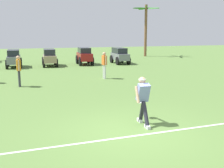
{
  "coord_description": "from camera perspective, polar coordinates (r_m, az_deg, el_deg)",
  "views": [
    {
      "loc": [
        -2.72,
        -6.84,
        2.77
      ],
      "look_at": [
        0.16,
        2.56,
        0.9
      ],
      "focal_mm": 45.0,
      "sensor_mm": 36.0,
      "label": 1
    }
  ],
  "objects": [
    {
      "name": "ground_plane",
      "position": [
        7.86,
        4.45,
        -9.89
      ],
      "size": [
        80.0,
        80.0,
        0.0
      ],
      "primitive_type": "plane",
      "color": "#57793A"
    },
    {
      "name": "field_line_paint",
      "position": [
        7.68,
        5.04,
        -10.39
      ],
      "size": [
        26.85,
        1.44,
        0.01
      ],
      "primitive_type": "cube",
      "rotation": [
        0.0,
        0.0,
        0.05
      ],
      "color": "white",
      "rests_on": "ground_plane"
    },
    {
      "name": "frisbee_thrower",
      "position": [
        8.36,
        6.32,
        -2.91
      ],
      "size": [
        0.48,
        1.08,
        1.43
      ],
      "color": "#23232D",
      "rests_on": "ground_plane"
    },
    {
      "name": "frisbee_in_flight",
      "position": [
        9.04,
        6.08,
        -3.68
      ],
      "size": [
        0.32,
        0.32,
        0.06
      ],
      "color": "white"
    },
    {
      "name": "teammate_near_sideline",
      "position": [
        16.38,
        -1.57,
        4.35
      ],
      "size": [
        0.25,
        0.5,
        1.56
      ],
      "color": "silver",
      "rests_on": "ground_plane"
    },
    {
      "name": "teammate_midfield",
      "position": [
        14.75,
        -18.43,
        3.08
      ],
      "size": [
        0.23,
        0.5,
        1.56
      ],
      "color": "#33333D",
      "rests_on": "ground_plane"
    },
    {
      "name": "parked_car_slot_b",
      "position": [
        22.86,
        -19.33,
        5.02
      ],
      "size": [
        1.15,
        2.4,
        1.34
      ],
      "color": "slate",
      "rests_on": "ground_plane"
    },
    {
      "name": "parked_car_slot_c",
      "position": [
        22.97,
        -12.59,
        5.39
      ],
      "size": [
        1.21,
        2.43,
        1.34
      ],
      "color": "#998466",
      "rests_on": "ground_plane"
    },
    {
      "name": "parked_car_slot_d",
      "position": [
        23.52,
        -5.63,
        5.76
      ],
      "size": [
        1.2,
        2.37,
        1.4
      ],
      "color": "maroon",
      "rests_on": "ground_plane"
    },
    {
      "name": "parked_car_slot_e",
      "position": [
        24.11,
        1.58,
        5.88
      ],
      "size": [
        1.15,
        2.4,
        1.34
      ],
      "color": "slate",
      "rests_on": "ground_plane"
    },
    {
      "name": "palm_tree_left_of_centre",
      "position": [
        31.33,
        6.9,
        12.16
      ],
      "size": [
        3.33,
        3.84,
        5.53
      ],
      "color": "brown",
      "rests_on": "ground_plane"
    }
  ]
}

